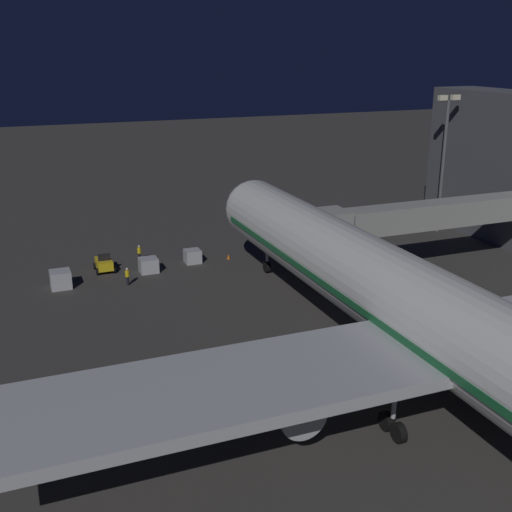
{
  "coord_description": "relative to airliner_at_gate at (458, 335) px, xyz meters",
  "views": [
    {
      "loc": [
        23.67,
        36.57,
        21.83
      ],
      "look_at": [
        3.0,
        -15.12,
        3.5
      ],
      "focal_mm": 44.84,
      "sensor_mm": 36.0,
      "label": 1
    }
  ],
  "objects": [
    {
      "name": "baggage_container_near_belt",
      "position": [
        11.09,
        -33.49,
        -4.97
      ],
      "size": [
        1.81,
        1.69,
        1.47
      ],
      "primitive_type": "cube",
      "color": "#B7BABF",
      "rests_on": "ground_plane"
    },
    {
      "name": "jet_bridge",
      "position": [
        -13.28,
        -23.53,
        0.1
      ],
      "size": [
        25.09,
        3.4,
        7.34
      ],
      "color": "#9E9E99",
      "rests_on": "ground_plane"
    },
    {
      "name": "apron_floodlight_mast",
      "position": [
        -25.5,
        -35.14,
        3.94
      ],
      "size": [
        2.9,
        0.5,
        16.45
      ],
      "color": "#59595E",
      "rests_on": "ground_plane"
    },
    {
      "name": "airliner_at_gate",
      "position": [
        0.0,
        0.0,
        0.0
      ],
      "size": [
        54.34,
        71.78,
        18.47
      ],
      "color": "silver",
      "rests_on": "ground_plane"
    },
    {
      "name": "ground_crew_by_belt_loader",
      "position": [
        11.23,
        -37.24,
        -4.72
      ],
      "size": [
        0.4,
        0.4,
        1.79
      ],
      "color": "black",
      "rests_on": "ground_plane"
    },
    {
      "name": "baggage_container_mid_row",
      "position": [
        19.81,
        -32.19,
        -4.86
      ],
      "size": [
        1.9,
        1.87,
        1.68
      ],
      "primitive_type": "cube",
      "color": "#B7BABF",
      "rests_on": "ground_plane"
    },
    {
      "name": "ground_crew_near_nose_gear",
      "position": [
        13.8,
        -30.55,
        -4.74
      ],
      "size": [
        0.4,
        0.4,
        1.75
      ],
      "color": "black",
      "rests_on": "ground_plane"
    },
    {
      "name": "ground_plane",
      "position": [
        -0.0,
        -9.27,
        -5.7
      ],
      "size": [
        320.0,
        320.0,
        0.0
      ],
      "primitive_type": "plane",
      "color": "#383533"
    },
    {
      "name": "traffic_cone_nose_port",
      "position": [
        -2.2,
        -34.4,
        -5.43
      ],
      "size": [
        0.36,
        0.36,
        0.55
      ],
      "primitive_type": "cone",
      "color": "orange",
      "rests_on": "ground_plane"
    },
    {
      "name": "traffic_cone_nose_starboard",
      "position": [
        2.2,
        -34.4,
        -5.43
      ],
      "size": [
        0.36,
        0.36,
        0.55
      ],
      "primitive_type": "cone",
      "color": "orange",
      "rests_on": "ground_plane"
    },
    {
      "name": "baggage_container_far_row",
      "position": [
        6.11,
        -34.71,
        -5.0
      ],
      "size": [
        1.63,
        1.6,
        1.41
      ],
      "primitive_type": "cube",
      "color": "#B7BABF",
      "rests_on": "ground_plane"
    },
    {
      "name": "baggage_tug_lead",
      "position": [
        15.23,
        -35.44,
        -4.92
      ],
      "size": [
        1.86,
        2.67,
        1.95
      ],
      "color": "yellow",
      "rests_on": "ground_plane"
    }
  ]
}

